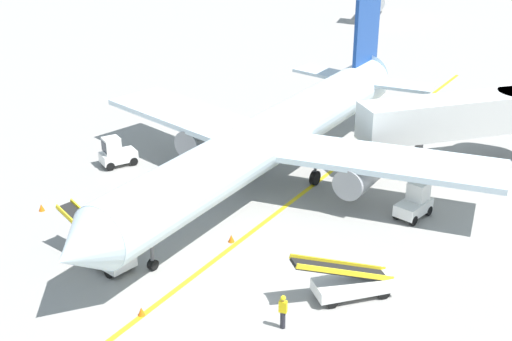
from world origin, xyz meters
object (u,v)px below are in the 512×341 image
Objects in this scene: safety_cone_nose_left at (41,207)px; safety_cone_wingtip_left at (141,311)px; baggage_tug_by_cargo_door at (415,202)px; belt_loader_forward_hold at (351,282)px; airliner at (275,136)px; safety_cone_nose_right at (231,238)px; belt_loader_aft_hold at (101,249)px; ground_crew_marshaller at (283,311)px; baggage_tug_near_wing at (116,153)px; jet_bridge at (464,115)px.

safety_cone_wingtip_left is (10.33, -7.81, 0.00)m from safety_cone_nose_left.
belt_loader_forward_hold is (-2.17, -9.28, -0.15)m from baggage_tug_by_cargo_door.
airliner reaches higher than safety_cone_wingtip_left.
baggage_tug_by_cargo_door is 6.20× the size of safety_cone_nose_right.
safety_cone_nose_left is (-6.32, 4.21, -0.56)m from belt_loader_aft_hold.
airliner is 20.46× the size of ground_crew_marshaller.
safety_cone_nose_right is (5.76, 4.01, -0.56)m from belt_loader_aft_hold.
belt_loader_forward_hold is 11.04× the size of safety_cone_nose_left.
baggage_tug_by_cargo_door is 1.60× the size of ground_crew_marshaller.
safety_cone_nose_left is at bearing -98.71° from baggage_tug_near_wing.
belt_loader_aft_hold is 2.99× the size of ground_crew_marshaller.
safety_cone_nose_left and safety_cone_wingtip_left have the same top height.
ground_crew_marshaller is at bearing -22.05° from safety_cone_nose_left.
safety_cone_nose_left is 12.08m from safety_cone_nose_right.
airliner is at bearing 88.09° from safety_cone_nose_right.
safety_cone_nose_right is (-9.31, -6.02, -0.71)m from baggage_tug_by_cargo_door.
belt_loader_forward_hold and belt_loader_aft_hold have the same top height.
safety_cone_nose_left is (-19.22, 3.45, -0.56)m from belt_loader_forward_hold.
baggage_tug_by_cargo_door is 0.56× the size of belt_loader_forward_hold.
ground_crew_marshaller is 3.86× the size of safety_cone_nose_right.
belt_loader_aft_hold reaches higher than safety_cone_nose_right.
belt_loader_forward_hold is at bearing -10.19° from safety_cone_nose_left.
ground_crew_marshaller is (-2.46, -3.34, 0.13)m from belt_loader_forward_hold.
safety_cone_nose_right is at bearing -34.90° from baggage_tug_near_wing.
belt_loader_forward_hold is 4.15m from ground_crew_marshaller.
baggage_tug_by_cargo_door is at bearing -4.54° from baggage_tug_near_wing.
airliner is 6.85× the size of belt_loader_aft_hold.
safety_cone_nose_left is at bearing 179.08° from safety_cone_nose_right.
airliner is 11.47m from baggage_tug_near_wing.
baggage_tug_by_cargo_door is 6.20× the size of safety_cone_wingtip_left.
baggage_tug_by_cargo_door is (9.05, -1.76, -2.49)m from airliner.
airliner is at bearing 62.98° from belt_loader_aft_hold.
safety_cone_nose_left is at bearing 142.90° from safety_cone_wingtip_left.
safety_cone_nose_right is at bearing -91.91° from airliner.
baggage_tug_by_cargo_door is at bearing 32.89° from safety_cone_nose_right.
ground_crew_marshaller reaches higher than safety_cone_wingtip_left.
baggage_tug_near_wing is (-11.20, -0.15, -2.49)m from airliner.
airliner reaches higher than belt_loader_forward_hold.
jet_bridge is 22.64m from ground_crew_marshaller.
baggage_tug_by_cargo_door is at bearing 76.86° from belt_loader_forward_hold.
jet_bridge reaches higher than safety_cone_nose_right.
jet_bridge is 4.42× the size of baggage_tug_by_cargo_door.
airliner is 79.07× the size of safety_cone_nose_left.
baggage_tug_by_cargo_door is (20.25, -1.61, 0.00)m from baggage_tug_near_wing.
belt_loader_aft_hold is (5.18, -11.64, -0.15)m from baggage_tug_near_wing.
safety_cone_nose_left is at bearing -164.76° from baggage_tug_by_cargo_door.
baggage_tug_by_cargo_door is at bearing 33.66° from belt_loader_aft_hold.
belt_loader_forward_hold is 19.54m from safety_cone_nose_left.
belt_loader_aft_hold reaches higher than baggage_tug_near_wing.
ground_crew_marshaller is at bearing -13.90° from belt_loader_aft_hold.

